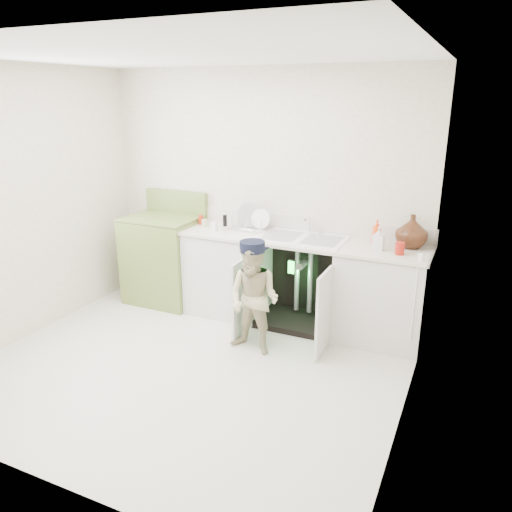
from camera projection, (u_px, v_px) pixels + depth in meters
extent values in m
plane|color=beige|center=(191.00, 367.00, 4.28)|extent=(3.50, 3.50, 0.00)
cube|color=#EEE4CC|center=(262.00, 193.00, 5.19)|extent=(3.50, 2.50, 0.02)
cube|color=#EEE4CC|center=(29.00, 291.00, 2.59)|extent=(3.50, 2.50, 0.02)
cube|color=#EEE4CC|center=(22.00, 206.00, 4.58)|extent=(2.50, 3.00, 0.02)
cube|color=#EEE4CC|center=(416.00, 254.00, 3.20)|extent=(2.50, 3.00, 0.02)
plane|color=white|center=(176.00, 54.00, 3.51)|extent=(3.50, 3.50, 0.00)
cube|color=silver|center=(229.00, 273.00, 5.28)|extent=(0.80, 0.60, 0.86)
cube|color=silver|center=(381.00, 297.00, 4.65)|extent=(0.80, 0.60, 0.86)
cube|color=black|center=(309.00, 275.00, 5.20)|extent=(0.80, 0.06, 0.86)
cube|color=black|center=(299.00, 320.00, 5.09)|extent=(0.80, 0.60, 0.06)
cylinder|color=gray|center=(297.00, 278.00, 5.07)|extent=(0.05, 0.05, 0.70)
cylinder|color=gray|center=(310.00, 280.00, 5.02)|extent=(0.05, 0.05, 0.70)
cylinder|color=gray|center=(302.00, 264.00, 4.95)|extent=(0.07, 0.18, 0.07)
cube|color=silver|center=(242.00, 298.00, 4.70)|extent=(0.03, 0.40, 0.76)
cube|color=silver|center=(324.00, 313.00, 4.38)|extent=(0.02, 0.40, 0.76)
cube|color=white|center=(301.00, 240.00, 4.82)|extent=(2.44, 0.64, 0.03)
cube|color=white|center=(311.00, 224.00, 5.05)|extent=(2.44, 0.02, 0.15)
cube|color=white|center=(301.00, 239.00, 4.82)|extent=(0.85, 0.55, 0.02)
cube|color=gray|center=(282.00, 236.00, 4.90)|extent=(0.34, 0.40, 0.01)
cube|color=gray|center=(322.00, 241.00, 4.74)|extent=(0.34, 0.40, 0.01)
cylinder|color=silver|center=(309.00, 224.00, 4.98)|extent=(0.03, 0.03, 0.17)
cylinder|color=silver|center=(307.00, 218.00, 4.91)|extent=(0.02, 0.14, 0.02)
cylinder|color=silver|center=(319.00, 230.00, 4.95)|extent=(0.04, 0.04, 0.06)
cylinder|color=white|center=(414.00, 303.00, 4.21)|extent=(0.01, 0.01, 0.70)
cube|color=white|center=(420.00, 257.00, 4.17)|extent=(0.04, 0.02, 0.06)
cube|color=silver|center=(251.00, 228.00, 5.16)|extent=(0.41, 0.28, 0.02)
cylinder|color=silver|center=(248.00, 221.00, 5.17)|extent=(0.26, 0.09, 0.25)
cylinder|color=white|center=(261.00, 223.00, 5.09)|extent=(0.20, 0.05, 0.20)
cylinder|color=silver|center=(232.00, 222.00, 5.11)|extent=(0.01, 0.01, 0.12)
cylinder|color=silver|center=(239.00, 223.00, 5.08)|extent=(0.01, 0.01, 0.12)
cylinder|color=silver|center=(247.00, 224.00, 5.05)|extent=(0.01, 0.01, 0.12)
cylinder|color=silver|center=(254.00, 225.00, 5.02)|extent=(0.01, 0.01, 0.12)
cylinder|color=silver|center=(262.00, 226.00, 4.98)|extent=(0.01, 0.01, 0.12)
imported|color=#492914|center=(412.00, 231.00, 4.50)|extent=(0.29, 0.29, 0.30)
imported|color=#FF440D|center=(377.00, 232.00, 4.59)|extent=(0.09, 0.09, 0.23)
imported|color=silver|center=(379.00, 238.00, 4.44)|extent=(0.09, 0.10, 0.21)
cylinder|color=#A21A0D|center=(400.00, 248.00, 4.32)|extent=(0.08, 0.08, 0.11)
cylinder|color=#B2280F|center=(201.00, 220.00, 5.34)|extent=(0.05, 0.05, 0.10)
cylinder|color=#BFBA8C|center=(205.00, 223.00, 5.23)|extent=(0.06, 0.06, 0.08)
cylinder|color=black|center=(225.00, 221.00, 5.26)|extent=(0.04, 0.04, 0.12)
cube|color=white|center=(214.00, 227.00, 5.08)|extent=(0.05, 0.05, 0.09)
cube|color=olive|center=(165.00, 260.00, 5.56)|extent=(0.77, 0.65, 0.94)
cube|color=olive|center=(162.00, 218.00, 5.41)|extent=(0.77, 0.65, 0.02)
cube|color=olive|center=(176.00, 201.00, 5.62)|extent=(0.77, 0.06, 0.24)
cylinder|color=black|center=(139.00, 220.00, 5.35)|extent=(0.17, 0.17, 0.02)
cylinder|color=silver|center=(139.00, 219.00, 5.35)|extent=(0.20, 0.20, 0.01)
cylinder|color=black|center=(156.00, 214.00, 5.63)|extent=(0.17, 0.17, 0.02)
cylinder|color=silver|center=(156.00, 213.00, 5.63)|extent=(0.20, 0.20, 0.01)
cylinder|color=black|center=(169.00, 223.00, 5.20)|extent=(0.17, 0.17, 0.02)
cylinder|color=silver|center=(169.00, 222.00, 5.20)|extent=(0.20, 0.20, 0.01)
cylinder|color=black|center=(185.00, 217.00, 5.48)|extent=(0.17, 0.17, 0.02)
cylinder|color=silver|center=(185.00, 216.00, 5.47)|extent=(0.20, 0.20, 0.01)
imported|color=#C9B790|center=(254.00, 299.00, 4.39)|extent=(0.53, 0.44, 1.01)
cylinder|color=black|center=(254.00, 247.00, 4.25)|extent=(0.24, 0.24, 0.09)
cube|color=black|center=(260.00, 248.00, 4.34)|extent=(0.18, 0.11, 0.01)
cube|color=black|center=(291.00, 267.00, 4.57)|extent=(0.07, 0.01, 0.14)
cube|color=#26F23F|center=(291.00, 267.00, 4.56)|extent=(0.06, 0.00, 0.12)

